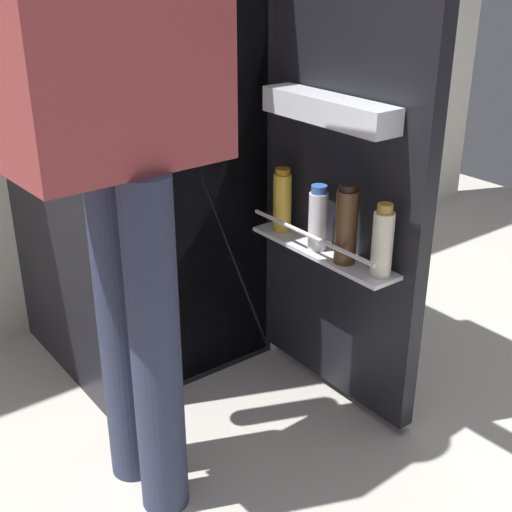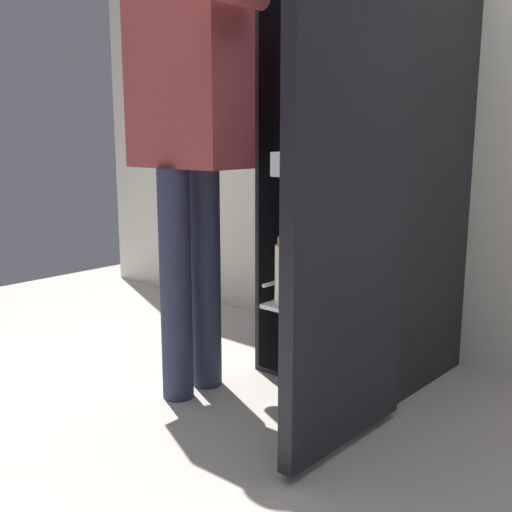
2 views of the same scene
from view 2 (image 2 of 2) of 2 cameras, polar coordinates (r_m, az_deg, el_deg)
The scene contains 4 objects.
ground_plane at distance 2.35m, azimuth 1.65°, elevation -14.09°, with size 5.15×5.15×0.00m, color #B7B2A8.
kitchen_wall at distance 2.92m, azimuth 14.43°, elevation 16.12°, with size 4.40×0.10×2.54m, color silver.
refrigerator at distance 2.54m, azimuth 9.94°, elevation 7.22°, with size 0.69×1.25×1.67m.
person at distance 2.31m, azimuth -6.18°, elevation 13.00°, with size 0.59×0.78×1.77m.
Camera 2 is at (1.37, -1.62, 1.01)m, focal length 42.95 mm.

